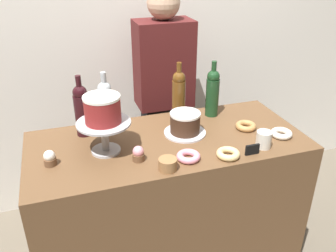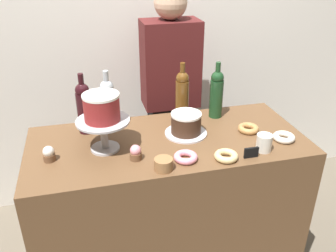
# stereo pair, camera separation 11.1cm
# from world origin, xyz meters

# --- Properties ---
(back_wall) EXTENTS (6.00, 0.05, 2.60)m
(back_wall) POSITION_xyz_m (0.00, 0.89, 1.30)
(back_wall) COLOR silver
(back_wall) RESTS_ON ground_plane
(display_counter) EXTENTS (1.42, 0.64, 0.91)m
(display_counter) POSITION_xyz_m (0.00, 0.00, 0.45)
(display_counter) COLOR brown
(display_counter) RESTS_ON ground_plane
(cake_stand_pedestal) EXTENTS (0.26, 0.26, 0.16)m
(cake_stand_pedestal) POSITION_xyz_m (-0.32, -0.02, 1.02)
(cake_stand_pedestal) COLOR #B2B2B7
(cake_stand_pedestal) RESTS_ON display_counter
(white_layer_cake) EXTENTS (0.17, 0.17, 0.13)m
(white_layer_cake) POSITION_xyz_m (-0.32, -0.02, 1.13)
(white_layer_cake) COLOR maroon
(white_layer_cake) RESTS_ON cake_stand_pedestal
(silver_serving_platter) EXTENTS (0.22, 0.22, 0.01)m
(silver_serving_platter) POSITION_xyz_m (0.11, 0.04, 0.91)
(silver_serving_platter) COLOR silver
(silver_serving_platter) RESTS_ON display_counter
(chocolate_round_cake) EXTENTS (0.16, 0.16, 0.11)m
(chocolate_round_cake) POSITION_xyz_m (0.11, 0.04, 0.98)
(chocolate_round_cake) COLOR #3D2619
(chocolate_round_cake) RESTS_ON silver_serving_platter
(wine_bottle_green) EXTENTS (0.08, 0.08, 0.33)m
(wine_bottle_green) POSITION_xyz_m (0.34, 0.21, 1.05)
(wine_bottle_green) COLOR #193D1E
(wine_bottle_green) RESTS_ON display_counter
(wine_bottle_clear) EXTENTS (0.08, 0.08, 0.33)m
(wine_bottle_clear) POSITION_xyz_m (-0.28, 0.21, 1.05)
(wine_bottle_clear) COLOR #B2BCC1
(wine_bottle_clear) RESTS_ON display_counter
(wine_bottle_dark_red) EXTENTS (0.08, 0.08, 0.33)m
(wine_bottle_dark_red) POSITION_xyz_m (-0.40, 0.20, 1.05)
(wine_bottle_dark_red) COLOR black
(wine_bottle_dark_red) RESTS_ON display_counter
(wine_bottle_amber) EXTENTS (0.08, 0.08, 0.33)m
(wine_bottle_amber) POSITION_xyz_m (0.14, 0.25, 1.05)
(wine_bottle_amber) COLOR #5B3814
(wine_bottle_amber) RESTS_ON display_counter
(cupcake_vanilla) EXTENTS (0.06, 0.06, 0.07)m
(cupcake_vanilla) POSITION_xyz_m (-0.58, -0.06, 0.94)
(cupcake_vanilla) COLOR brown
(cupcake_vanilla) RESTS_ON display_counter
(cupcake_strawberry) EXTENTS (0.06, 0.06, 0.07)m
(cupcake_strawberry) POSITION_xyz_m (-0.19, -0.14, 0.94)
(cupcake_strawberry) COLOR brown
(cupcake_strawberry) RESTS_ON display_counter
(donut_maple) EXTENTS (0.11, 0.11, 0.03)m
(donut_maple) POSITION_xyz_m (0.44, -0.01, 0.93)
(donut_maple) COLOR #B27F47
(donut_maple) RESTS_ON display_counter
(donut_pink) EXTENTS (0.11, 0.11, 0.03)m
(donut_pink) POSITION_xyz_m (0.03, -0.21, 0.93)
(donut_pink) COLOR pink
(donut_pink) RESTS_ON display_counter
(donut_sugar) EXTENTS (0.11, 0.11, 0.03)m
(donut_sugar) POSITION_xyz_m (0.58, -0.15, 0.93)
(donut_sugar) COLOR silver
(donut_sugar) RESTS_ON display_counter
(donut_glazed) EXTENTS (0.11, 0.11, 0.03)m
(donut_glazed) POSITION_xyz_m (0.22, -0.24, 0.93)
(donut_glazed) COLOR #E0C17F
(donut_glazed) RESTS_ON display_counter
(cookie_stack) EXTENTS (0.08, 0.08, 0.05)m
(cookie_stack) POSITION_xyz_m (-0.09, -0.26, 0.94)
(cookie_stack) COLOR olive
(cookie_stack) RESTS_ON display_counter
(price_sign_chalkboard) EXTENTS (0.07, 0.01, 0.05)m
(price_sign_chalkboard) POSITION_xyz_m (0.34, -0.26, 0.94)
(price_sign_chalkboard) COLOR black
(price_sign_chalkboard) RESTS_ON display_counter
(coffee_cup_ceramic) EXTENTS (0.08, 0.08, 0.08)m
(coffee_cup_ceramic) POSITION_xyz_m (0.43, -0.21, 0.95)
(coffee_cup_ceramic) COLOR silver
(coffee_cup_ceramic) RESTS_ON display_counter
(barista_figure) EXTENTS (0.36, 0.22, 1.60)m
(barista_figure) POSITION_xyz_m (0.16, 0.58, 0.84)
(barista_figure) COLOR black
(barista_figure) RESTS_ON ground_plane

